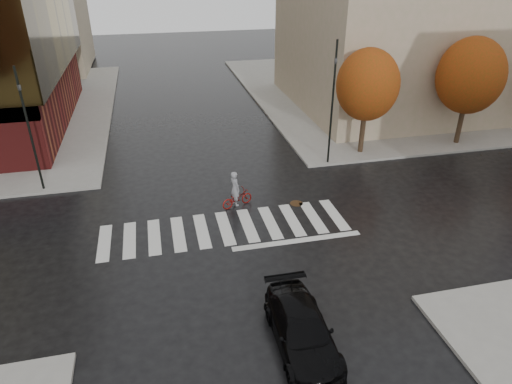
# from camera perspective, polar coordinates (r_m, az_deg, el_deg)

# --- Properties ---
(ground) EXTENTS (120.00, 120.00, 0.00)m
(ground) POSITION_cam_1_polar(r_m,az_deg,el_deg) (21.26, -3.64, -5.22)
(ground) COLOR black
(ground) RESTS_ON ground
(sidewalk_ne) EXTENTS (30.00, 30.00, 0.15)m
(sidewalk_ne) POSITION_cam_1_polar(r_m,az_deg,el_deg) (46.74, 18.33, 12.29)
(sidewalk_ne) COLOR gray
(sidewalk_ne) RESTS_ON ground
(crosswalk) EXTENTS (12.00, 3.00, 0.01)m
(crosswalk) POSITION_cam_1_polar(r_m,az_deg,el_deg) (21.67, -3.87, -4.50)
(crosswalk) COLOR silver
(crosswalk) RESTS_ON ground
(tree_ne_a) EXTENTS (3.80, 3.80, 6.50)m
(tree_ne_a) POSITION_cam_1_polar(r_m,az_deg,el_deg) (28.94, 13.78, 12.86)
(tree_ne_a) COLOR black
(tree_ne_a) RESTS_ON sidewalk_ne
(tree_ne_b) EXTENTS (4.20, 4.20, 6.89)m
(tree_ne_b) POSITION_cam_1_polar(r_m,az_deg,el_deg) (32.59, 25.24, 12.99)
(tree_ne_b) COLOR black
(tree_ne_b) RESTS_ON sidewalk_ne
(sedan) EXTENTS (1.87, 4.49, 1.30)m
(sedan) POSITION_cam_1_polar(r_m,az_deg,el_deg) (15.64, 5.74, -16.75)
(sedan) COLOR black
(sedan) RESTS_ON ground
(cyclist) EXTENTS (1.82, 1.18, 1.95)m
(cyclist) POSITION_cam_1_polar(r_m,az_deg,el_deg) (23.12, -2.48, -0.34)
(cyclist) COLOR maroon
(cyclist) RESTS_ON ground
(traffic_light_nw) EXTENTS (0.19, 0.16, 6.60)m
(traffic_light_nw) POSITION_cam_1_polar(r_m,az_deg,el_deg) (26.06, -26.62, 7.62)
(traffic_light_nw) COLOR black
(traffic_light_nw) RESTS_ON sidewalk_nw
(traffic_light_ne) EXTENTS (0.17, 0.20, 7.23)m
(traffic_light_ne) POSITION_cam_1_polar(r_m,az_deg,el_deg) (26.95, 9.60, 11.75)
(traffic_light_ne) COLOR black
(traffic_light_ne) RESTS_ON sidewalk_ne
(fire_hydrant) EXTENTS (0.25, 0.25, 0.71)m
(fire_hydrant) POSITION_cam_1_polar(r_m,az_deg,el_deg) (30.61, -25.83, 3.85)
(fire_hydrant) COLOR #C58F0B
(fire_hydrant) RESTS_ON sidewalk_nw
(manhole) EXTENTS (0.69, 0.69, 0.01)m
(manhole) POSITION_cam_1_polar(r_m,az_deg,el_deg) (23.75, 5.07, -1.43)
(manhole) COLOR #4B321B
(manhole) RESTS_ON ground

